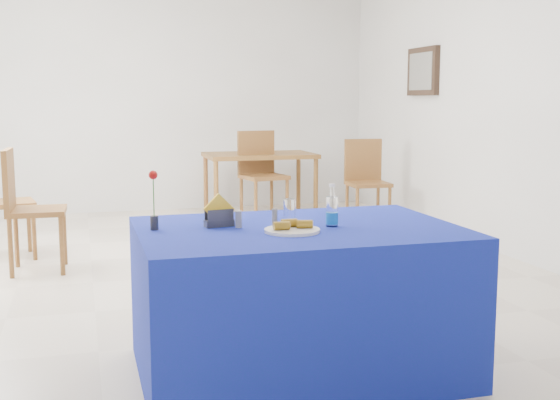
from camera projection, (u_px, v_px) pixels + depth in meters
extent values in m
plane|color=beige|center=(234.00, 273.00, 5.70)|extent=(7.00, 7.00, 0.00)
plane|color=silver|center=(174.00, 99.00, 8.83)|extent=(5.00, 0.00, 5.00)
plane|color=silver|center=(470.00, 98.00, 2.17)|extent=(5.00, 0.00, 5.00)
plane|color=silver|center=(510.00, 99.00, 6.18)|extent=(0.00, 7.00, 7.00)
cube|color=black|center=(423.00, 71.00, 7.65)|extent=(0.06, 0.64, 0.52)
cube|color=#998C66|center=(421.00, 71.00, 7.64)|extent=(0.02, 0.52, 0.40)
cylinder|color=white|center=(292.00, 230.00, 3.39)|extent=(0.27, 0.27, 0.01)
cylinder|color=white|center=(289.00, 211.00, 3.60)|extent=(0.06, 0.06, 0.13)
cylinder|color=gray|center=(239.00, 219.00, 3.50)|extent=(0.03, 0.03, 0.08)
cylinder|color=slate|center=(275.00, 217.00, 3.57)|extent=(0.03, 0.03, 0.08)
cube|color=#102997|center=(298.00, 300.00, 3.59)|extent=(1.60, 1.10, 0.76)
cylinder|color=white|center=(332.00, 211.00, 3.54)|extent=(0.06, 0.06, 0.15)
cylinder|color=blue|center=(332.00, 218.00, 3.55)|extent=(0.06, 0.06, 0.06)
cylinder|color=silver|center=(332.00, 192.00, 3.53)|extent=(0.03, 0.03, 0.05)
cylinder|color=white|center=(332.00, 185.00, 3.53)|extent=(0.03, 0.03, 0.01)
cube|color=#37383C|center=(219.00, 223.00, 3.53)|extent=(0.15, 0.08, 0.03)
cube|color=#3C3C41|center=(221.00, 219.00, 3.51)|extent=(0.14, 0.03, 0.09)
cube|color=#3B3C41|center=(217.00, 217.00, 3.55)|extent=(0.14, 0.03, 0.09)
cube|color=yellow|center=(219.00, 209.00, 3.52)|extent=(0.16, 0.02, 0.16)
cylinder|color=#242429|center=(154.00, 223.00, 3.44)|extent=(0.04, 0.04, 0.07)
cylinder|color=#196419|center=(154.00, 200.00, 3.43)|extent=(0.01, 0.01, 0.22)
sphere|color=#BC0F0C|center=(153.00, 175.00, 3.41)|extent=(0.04, 0.04, 0.04)
cube|color=olive|center=(260.00, 155.00, 8.45)|extent=(1.29, 0.83, 0.05)
cylinder|color=olive|center=(216.00, 192.00, 8.01)|extent=(0.06, 0.06, 0.71)
cylinder|color=brown|center=(316.00, 188.00, 8.33)|extent=(0.06, 0.06, 0.71)
cylinder|color=#98542C|center=(206.00, 184.00, 8.67)|extent=(0.06, 0.06, 0.71)
cylinder|color=brown|center=(298.00, 181.00, 8.99)|extent=(0.06, 0.06, 0.71)
cylinder|color=brown|center=(256.00, 203.00, 7.86)|extent=(0.04, 0.04, 0.50)
cylinder|color=brown|center=(287.00, 201.00, 8.04)|extent=(0.04, 0.04, 0.50)
cylinder|color=brown|center=(241.00, 198.00, 8.21)|extent=(0.04, 0.04, 0.50)
cylinder|color=brown|center=(272.00, 196.00, 8.39)|extent=(0.04, 0.04, 0.50)
cube|color=brown|center=(264.00, 177.00, 8.09)|extent=(0.54, 0.54, 0.04)
cube|color=brown|center=(256.00, 152.00, 8.23)|extent=(0.46, 0.13, 0.51)
cylinder|color=brown|center=(357.00, 209.00, 7.54)|extent=(0.04, 0.04, 0.46)
cylinder|color=brown|center=(389.00, 208.00, 7.61)|extent=(0.04, 0.04, 0.46)
cylinder|color=brown|center=(347.00, 204.00, 7.89)|extent=(0.04, 0.04, 0.46)
cylinder|color=brown|center=(378.00, 203.00, 7.97)|extent=(0.04, 0.04, 0.46)
cube|color=brown|center=(368.00, 184.00, 7.72)|extent=(0.46, 0.46, 0.04)
cube|color=brown|center=(363.00, 160.00, 7.87)|extent=(0.43, 0.07, 0.47)
cylinder|color=brown|center=(62.00, 246.00, 5.59)|extent=(0.04, 0.04, 0.48)
cylinder|color=brown|center=(64.00, 237.00, 5.96)|extent=(0.04, 0.04, 0.48)
cylinder|color=brown|center=(11.00, 248.00, 5.49)|extent=(0.04, 0.04, 0.48)
cylinder|color=brown|center=(16.00, 239.00, 5.86)|extent=(0.04, 0.04, 0.48)
cube|color=brown|center=(37.00, 211.00, 5.69)|extent=(0.46, 0.46, 0.04)
cube|color=brown|center=(9.00, 180.00, 5.60)|extent=(0.06, 0.45, 0.49)
cylinder|color=brown|center=(34.00, 233.00, 6.12)|extent=(0.04, 0.04, 0.47)
cylinder|color=brown|center=(29.00, 226.00, 6.46)|extent=(0.04, 0.04, 0.47)
cube|color=brown|center=(7.00, 203.00, 6.17)|extent=(0.51, 0.51, 0.04)
cylinder|color=gold|center=(281.00, 226.00, 3.36)|extent=(0.08, 0.04, 0.04)
cylinder|color=beige|center=(289.00, 225.00, 3.37)|extent=(0.01, 0.03, 0.03)
cylinder|color=gold|center=(305.00, 224.00, 3.41)|extent=(0.09, 0.06, 0.04)
cylinder|color=beige|center=(313.00, 224.00, 3.41)|extent=(0.01, 0.03, 0.03)
cylinder|color=gold|center=(289.00, 223.00, 3.44)|extent=(0.08, 0.04, 0.04)
cylinder|color=beige|center=(297.00, 222.00, 3.45)|extent=(0.00, 0.03, 0.03)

